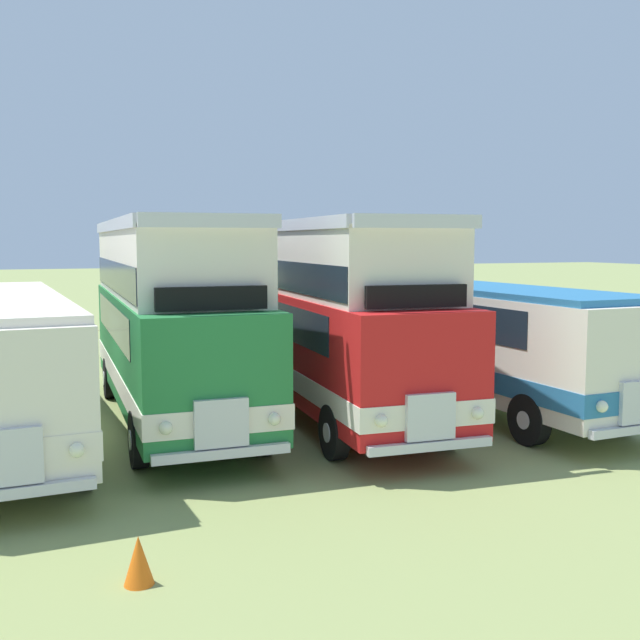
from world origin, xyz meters
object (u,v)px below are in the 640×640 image
Objects in this scene: bus_sixth_in_row at (460,332)px; bus_fifth_in_row at (325,313)px; bus_fourth_in_row at (171,317)px; cone_mid_row at (139,560)px.

bus_fifth_in_row is at bearing 176.58° from bus_sixth_in_row.
bus_fourth_in_row is 0.87× the size of bus_sixth_in_row.
cone_mid_row is (-5.50, -7.79, -2.06)m from bus_fifth_in_row.
bus_fifth_in_row is at bearing 54.79° from cone_mid_row.
bus_fifth_in_row is 0.96× the size of bus_sixth_in_row.
cone_mid_row is at bearing -140.19° from bus_sixth_in_row.
cone_mid_row is (-1.89, -8.12, -2.06)m from bus_fourth_in_row.
bus_fifth_in_row is 18.71× the size of cone_mid_row.
bus_fifth_in_row reaches higher than cone_mid_row.
bus_fourth_in_row is 8.59m from cone_mid_row.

